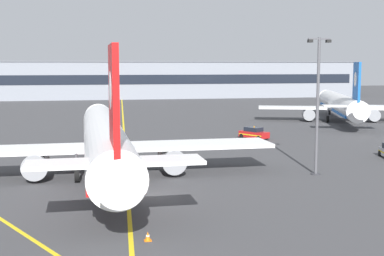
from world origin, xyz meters
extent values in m
plane|color=#3D3D3F|center=(0.00, 0.00, 0.00)|extent=(400.00, 400.00, 0.00)
cube|color=yellow|center=(0.00, 30.00, 0.00)|extent=(10.17, 179.75, 0.01)
cylinder|color=white|center=(-3.17, 8.05, 3.50)|extent=(4.27, 36.05, 3.80)
cone|color=white|center=(-3.42, 27.34, 3.50)|extent=(3.64, 2.65, 3.61)
cone|color=white|center=(-2.91, -11.35, 3.90)|extent=(2.89, 2.84, 2.85)
cube|color=red|center=(-3.17, 8.05, 2.46)|extent=(4.16, 33.17, 0.44)
cube|color=black|center=(-3.40, 25.44, 4.17)|extent=(2.86, 1.14, 0.60)
cube|color=white|center=(-3.18, 8.65, 2.65)|extent=(32.06, 5.22, 0.36)
cylinder|color=gray|center=(-9.36, 7.56, 1.43)|extent=(2.35, 3.63, 2.30)
cylinder|color=black|center=(-9.39, 9.41, 1.43)|extent=(1.96, 0.21, 1.95)
cylinder|color=gray|center=(3.03, 7.73, 1.43)|extent=(2.35, 3.63, 2.30)
cylinder|color=black|center=(3.01, 9.58, 1.43)|extent=(1.96, 0.21, 1.95)
cube|color=red|center=(-2.96, -7.75, 8.05)|extent=(0.46, 4.80, 7.20)
cylinder|color=white|center=(-2.97, -7.45, 8.77)|extent=(0.47, 2.41, 2.40)
cube|color=white|center=(-2.95, -8.35, 4.36)|extent=(11.04, 2.94, 0.24)
cylinder|color=#4C4C51|center=(-3.36, 22.54, 1.48)|extent=(0.24, 0.24, 1.60)
cylinder|color=black|center=(-3.36, 22.54, 0.45)|extent=(0.41, 0.91, 0.90)
cylinder|color=#4C4C51|center=(-5.74, 6.01, 1.77)|extent=(0.24, 0.24, 1.60)
cylinder|color=black|center=(-5.74, 6.01, 0.65)|extent=(0.42, 1.31, 1.30)
cylinder|color=#4C4C51|center=(-0.54, 6.08, 1.77)|extent=(0.24, 0.24, 1.60)
cylinder|color=black|center=(-0.54, 6.08, 0.65)|extent=(0.42, 1.31, 1.30)
cylinder|color=white|center=(40.46, 48.25, 3.24)|extent=(13.41, 32.82, 3.52)
cone|color=white|center=(45.85, 65.28, 3.24)|extent=(3.91, 3.30, 3.34)
cone|color=white|center=(35.04, 31.14, 3.61)|extent=(3.30, 3.27, 2.64)
cube|color=blue|center=(40.46, 48.25, 2.27)|extent=(12.54, 30.26, 0.41)
cube|color=black|center=(45.32, 63.61, 3.85)|extent=(2.82, 1.77, 0.56)
cube|color=white|center=(40.63, 48.78, 2.45)|extent=(29.57, 13.17, 0.33)
cylinder|color=gray|center=(34.88, 49.63, 1.32)|extent=(3.03, 3.82, 2.13)
cylinder|color=black|center=(35.39, 51.27, 1.32)|extent=(1.78, 0.70, 1.81)
cylinder|color=gray|center=(45.82, 46.17, 1.32)|extent=(3.03, 3.82, 2.13)
cylinder|color=black|center=(46.33, 47.80, 1.32)|extent=(1.78, 0.70, 1.81)
cube|color=blue|center=(36.05, 34.31, 7.45)|extent=(1.69, 4.35, 6.66)
cylinder|color=white|center=(36.13, 34.58, 8.12)|extent=(1.06, 2.24, 2.22)
cube|color=white|center=(35.88, 33.79, 4.03)|extent=(10.49, 5.54, 0.22)
cylinder|color=#4C4C51|center=(44.51, 61.05, 1.36)|extent=(0.22, 0.22, 1.48)
cylinder|color=black|center=(44.51, 61.05, 0.42)|extent=(0.60, 0.91, 0.83)
cylinder|color=#4C4C51|center=(37.61, 47.22, 1.64)|extent=(0.22, 0.22, 1.48)
cylinder|color=black|center=(37.61, 47.22, 0.60)|extent=(0.72, 1.26, 1.20)
cylinder|color=#4C4C51|center=(42.20, 45.76, 1.64)|extent=(0.22, 0.22, 1.48)
cylinder|color=black|center=(42.20, 45.76, 0.60)|extent=(0.72, 1.26, 1.20)
cylinder|color=#515156|center=(16.50, 5.18, 6.45)|extent=(0.28, 0.28, 12.90)
cylinder|color=#333338|center=(16.50, 5.18, 0.05)|extent=(0.90, 0.90, 0.10)
cube|color=#515156|center=(16.50, 5.18, 12.75)|extent=(2.20, 0.16, 0.16)
cube|color=black|center=(15.60, 5.18, 12.55)|extent=(0.44, 0.36, 0.28)
cube|color=black|center=(17.40, 5.18, 12.55)|extent=(0.44, 0.36, 0.28)
cylinder|color=black|center=(27.88, 13.18, 0.32)|extent=(0.35, 0.67, 0.64)
cube|color=red|center=(18.12, 29.59, 0.62)|extent=(3.80, 4.50, 0.84)
cube|color=black|center=(18.06, 29.67, 1.34)|extent=(2.59, 2.80, 0.60)
cylinder|color=orange|center=(18.12, 29.59, 1.72)|extent=(0.14, 0.14, 0.14)
cube|color=yellow|center=(18.12, 29.59, 0.62)|extent=(3.72, 4.35, 0.14)
cylinder|color=black|center=(16.54, 30.41, 0.32)|extent=(0.53, 0.66, 0.64)
cylinder|color=black|center=(18.01, 31.37, 0.32)|extent=(0.53, 0.66, 0.64)
cylinder|color=black|center=(18.23, 27.81, 0.32)|extent=(0.53, 0.66, 0.64)
cylinder|color=black|center=(19.70, 28.77, 0.32)|extent=(0.53, 0.66, 0.64)
cone|color=orange|center=(-1.58, 25.20, 0.28)|extent=(0.36, 0.36, 0.55)
cylinder|color=white|center=(-1.58, 25.20, 0.30)|extent=(0.23, 0.23, 0.07)
cube|color=orange|center=(-1.58, 25.20, 0.01)|extent=(0.44, 0.44, 0.03)
cone|color=orange|center=(-1.24, -10.75, 0.28)|extent=(0.36, 0.36, 0.55)
cylinder|color=white|center=(-1.24, -10.75, 0.30)|extent=(0.23, 0.23, 0.07)
cube|color=orange|center=(-1.24, -10.75, 0.01)|extent=(0.44, 0.44, 0.03)
cube|color=gray|center=(10.77, 122.34, 5.55)|extent=(139.02, 12.00, 11.11)
cube|color=black|center=(10.77, 116.29, 5.95)|extent=(133.46, 0.12, 2.80)
cube|color=#595C63|center=(10.77, 122.34, 11.31)|extent=(139.42, 12.40, 0.40)
camera|label=1|loc=(-4.40, -40.94, 10.39)|focal=49.34mm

